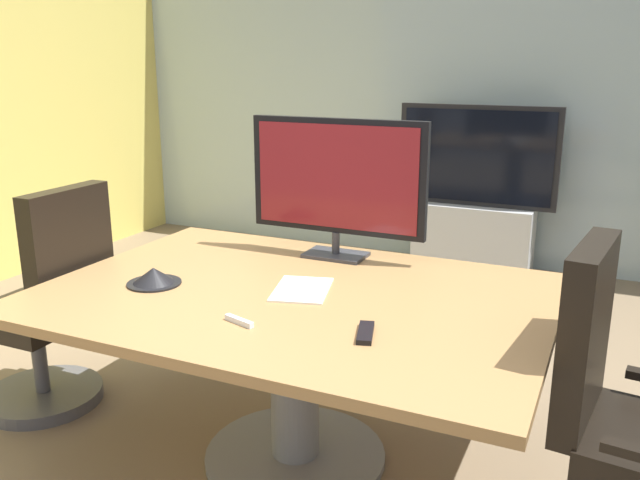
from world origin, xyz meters
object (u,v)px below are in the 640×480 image
(conference_table, at_px, (294,331))
(conference_phone, at_px, (154,277))
(remote_control, at_px, (365,333))
(office_chair_right, at_px, (632,444))
(tv_monitor, at_px, (337,180))
(office_chair_left, at_px, (49,318))
(wall_display_unit, at_px, (474,218))

(conference_table, height_order, conference_phone, conference_phone)
(remote_control, bearing_deg, office_chair_right, -4.54)
(office_chair_right, xyz_separation_m, tv_monitor, (-1.29, 0.62, 0.65))
(remote_control, bearing_deg, office_chair_left, 156.72)
(office_chair_left, distance_m, tv_monitor, 1.50)
(tv_monitor, xyz_separation_m, conference_phone, (-0.52, -0.68, -0.33))
(office_chair_left, height_order, tv_monitor, tv_monitor)
(office_chair_right, bearing_deg, office_chair_left, 96.52)
(office_chair_left, distance_m, conference_phone, 0.76)
(conference_phone, bearing_deg, remote_control, -7.29)
(wall_display_unit, xyz_separation_m, conference_phone, (-0.68, -3.00, 0.34))
(conference_table, bearing_deg, office_chair_left, -175.91)
(conference_table, height_order, remote_control, remote_control)
(office_chair_right, bearing_deg, wall_display_unit, 27.67)
(office_chair_right, xyz_separation_m, wall_display_unit, (-1.12, 2.94, -0.01))
(wall_display_unit, height_order, remote_control, wall_display_unit)
(office_chair_right, bearing_deg, remote_control, 108.93)
(wall_display_unit, bearing_deg, office_chair_left, -115.13)
(office_chair_right, relative_size, wall_display_unit, 0.83)
(conference_table, distance_m, tv_monitor, 0.74)
(conference_phone, relative_size, remote_control, 1.29)
(office_chair_left, height_order, office_chair_right, same)
(conference_table, distance_m, remote_control, 0.53)
(office_chair_left, relative_size, tv_monitor, 1.30)
(wall_display_unit, bearing_deg, office_chair_right, -69.06)
(conference_table, xyz_separation_m, conference_phone, (-0.56, -0.16, 0.20))
(conference_table, bearing_deg, wall_display_unit, 87.48)
(conference_phone, bearing_deg, conference_table, 15.53)
(office_chair_right, xyz_separation_m, remote_control, (-0.84, -0.18, 0.30))
(office_chair_left, distance_m, office_chair_right, 2.50)
(office_chair_left, bearing_deg, remote_control, 83.05)
(wall_display_unit, bearing_deg, conference_table, -92.52)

